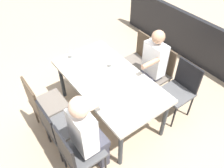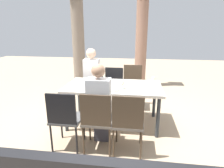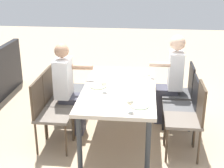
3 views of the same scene
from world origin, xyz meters
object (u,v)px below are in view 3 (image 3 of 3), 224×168
(chair_west_south, at_px, (65,85))
(wine_glass_1, at_px, (104,84))
(plate_1, at_px, (98,86))
(wine_glass_2, at_px, (130,103))
(plate_2, at_px, (139,105))
(diner_woman_green, at_px, (68,87))
(plate_0, at_px, (143,73))
(chair_east_north, at_px, (190,116))
(chair_east_south, at_px, (47,110))
(dining_table, at_px, (119,92))
(chair_mid_north, at_px, (186,104))
(chair_west_north, at_px, (182,90))
(chair_mid_south, at_px, (56,97))
(diner_man_white, at_px, (171,77))

(chair_west_south, height_order, wine_glass_1, chair_west_south)
(plate_1, relative_size, wine_glass_2, 1.51)
(plate_2, bearing_deg, chair_west_south, -134.78)
(diner_woman_green, distance_m, plate_0, 1.12)
(chair_east_north, distance_m, chair_east_south, 1.78)
(wine_glass_2, bearing_deg, chair_east_south, -110.63)
(dining_table, height_order, chair_mid_north, chair_mid_north)
(dining_table, height_order, wine_glass_1, wine_glass_1)
(chair_west_north, bearing_deg, dining_table, -56.34)
(chair_east_north, xyz_separation_m, chair_east_south, (-0.00, -1.78, -0.02))
(chair_mid_south, xyz_separation_m, plate_1, (0.12, 0.61, 0.23))
(plate_0, relative_size, wine_glass_1, 1.61)
(plate_0, distance_m, plate_2, 1.14)
(chair_east_north, xyz_separation_m, diner_woman_green, (-0.44, -1.60, 0.14))
(chair_mid_north, distance_m, chair_east_south, 1.83)
(diner_man_white, bearing_deg, diner_woman_green, -71.59)
(diner_woman_green, bearing_deg, wine_glass_2, 46.72)
(chair_west_south, relative_size, diner_woman_green, 0.71)
(chair_west_south, distance_m, wine_glass_1, 1.10)
(chair_west_north, distance_m, chair_east_north, 0.91)
(chair_west_north, xyz_separation_m, wine_glass_1, (0.77, -1.07, 0.33))
(plate_1, bearing_deg, wine_glass_1, 30.95)
(plate_0, height_order, wine_glass_1, wine_glass_1)
(dining_table, bearing_deg, diner_woman_green, -99.17)
(diner_man_white, bearing_deg, chair_mid_north, 20.33)
(chair_west_north, distance_m, chair_west_south, 1.78)
(chair_east_north, bearing_deg, chair_east_south, -90.00)
(chair_mid_north, distance_m, wine_glass_2, 1.15)
(chair_east_south, bearing_deg, diner_woman_green, 157.82)
(plate_2, bearing_deg, plate_1, -134.76)
(chair_west_south, xyz_separation_m, chair_mid_south, (0.48, -0.00, 0.01))
(chair_east_south, bearing_deg, wine_glass_2, 69.37)
(dining_table, distance_m, diner_woman_green, 0.72)
(chair_west_south, relative_size, plate_2, 4.02)
(diner_man_white, bearing_deg, plate_2, -20.65)
(chair_mid_south, height_order, chair_east_south, same)
(chair_east_north, bearing_deg, chair_mid_south, -103.66)
(chair_east_north, bearing_deg, chair_west_south, -117.13)
(chair_mid_north, bearing_deg, dining_table, -82.80)
(chair_mid_north, height_order, plate_0, chair_mid_north)
(chair_east_south, height_order, plate_0, chair_east_south)
(chair_west_south, relative_size, chair_east_south, 0.99)
(diner_man_white, distance_m, wine_glass_1, 1.19)
(chair_mid_north, bearing_deg, plate_0, -128.41)
(chair_east_north, bearing_deg, diner_woman_green, -105.20)
(plate_0, bearing_deg, chair_west_north, 91.93)
(diner_woman_green, bearing_deg, chair_east_north, 74.80)
(chair_west_south, distance_m, wine_glass_2, 1.73)
(plate_0, xyz_separation_m, wine_glass_1, (0.75, -0.49, 0.09))
(plate_0, bearing_deg, chair_mid_north, 51.59)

